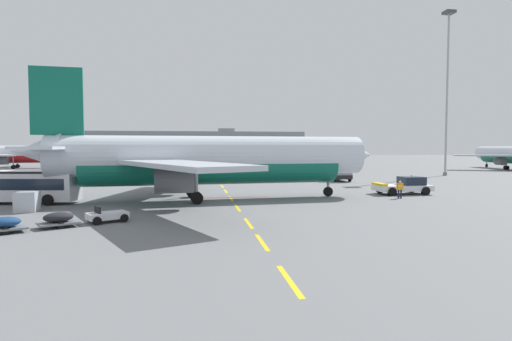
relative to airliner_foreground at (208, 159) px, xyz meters
name	(u,v)px	position (x,y,z in m)	size (l,w,h in m)	color
ground	(365,181)	(24.23, 19.60, -3.95)	(400.00, 400.00, 0.00)	slate
apron_paint_markings	(221,185)	(2.23, 16.29, -3.95)	(8.00, 92.57, 0.01)	yellow
airliner_foreground	(208,159)	(0.00, 0.00, 0.00)	(34.82, 34.48, 12.20)	silver
pushback_tug	(404,186)	(21.33, 2.00, -3.05)	(6.07, 3.33, 2.08)	silver
airliner_far_center	(21,154)	(-42.51, 67.24, -0.46)	(30.65, 30.06, 10.78)	silver
apron_shuttle_bus	(11,184)	(-17.88, -0.01, -2.20)	(12.30, 4.61, 3.00)	silver
catering_truck	(337,170)	(20.35, 21.31, -2.30)	(2.72, 7.02, 3.14)	black
baggage_train	(33,222)	(-11.26, -13.45, -3.42)	(10.86, 6.89, 1.14)	silver
ground_crew_worker	(400,188)	(19.00, -1.54, -2.93)	(0.71, 0.31, 1.77)	#191E38
uld_cargo_container	(27,201)	(-14.55, -5.33, -3.15)	(1.66, 1.62, 1.60)	#B7BCC6
apron_light_mast_far	(447,76)	(43.59, 29.32, 13.90)	(1.80, 1.80, 29.27)	slate
terminal_satellite	(196,147)	(-0.79, 120.89, 1.40)	(77.96, 27.24, 12.27)	gray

